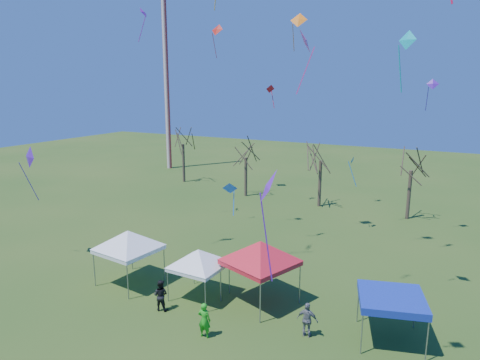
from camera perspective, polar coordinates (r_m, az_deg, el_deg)
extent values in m
plane|color=#2A4D18|center=(22.28, -3.05, -19.84)|extent=(140.00, 140.00, 0.00)
cylinder|color=silver|center=(62.71, -9.78, 12.89)|extent=(0.70, 0.70, 25.00)
cylinder|color=#3D2D21|center=(54.00, -7.53, 2.26)|extent=(0.32, 0.32, 4.78)
cylinder|color=#3D2D21|center=(46.67, 0.78, 0.43)|extent=(0.32, 0.32, 4.28)
cylinder|color=#3D2D21|center=(43.37, 10.59, -0.48)|extent=(0.32, 0.32, 4.64)
cylinder|color=#3D2D21|center=(41.53, 21.60, -1.84)|extent=(0.32, 0.32, 4.49)
cylinder|color=gray|center=(27.72, -18.85, -11.27)|extent=(0.06, 0.06, 2.10)
cylinder|color=gray|center=(29.41, -14.25, -9.57)|extent=(0.06, 0.06, 2.10)
cylinder|color=gray|center=(25.60, -14.74, -13.03)|extent=(0.06, 0.06, 2.10)
cylinder|color=gray|center=(27.42, -10.06, -11.03)|extent=(0.06, 0.06, 2.10)
cube|color=white|center=(27.05, -14.61, -8.89)|extent=(3.50, 3.50, 0.25)
pyramid|color=white|center=(26.65, -14.75, -6.54)|extent=(4.43, 4.43, 1.05)
cylinder|color=gray|center=(25.00, -9.60, -13.82)|extent=(0.05, 0.05, 1.80)
cylinder|color=gray|center=(26.80, -6.18, -11.83)|extent=(0.05, 0.05, 1.80)
cylinder|color=gray|center=(23.66, -4.65, -15.29)|extent=(0.05, 0.05, 1.80)
cylinder|color=gray|center=(25.55, -1.45, -13.03)|extent=(0.05, 0.05, 1.80)
cube|color=white|center=(24.79, -5.52, -11.36)|extent=(2.78, 2.78, 0.22)
pyramid|color=white|center=(24.40, -5.57, -9.20)|extent=(3.81, 3.81, 0.90)
cylinder|color=gray|center=(24.64, -2.60, -13.49)|extent=(0.07, 0.07, 2.23)
cylinder|color=gray|center=(26.56, 2.67, -11.49)|extent=(0.07, 0.07, 2.23)
cylinder|color=gray|center=(22.60, 2.71, -16.05)|extent=(0.07, 0.07, 2.23)
cylinder|color=gray|center=(24.68, 7.97, -13.57)|extent=(0.07, 0.07, 2.23)
cube|color=red|center=(24.04, 2.72, -10.91)|extent=(4.29, 4.29, 0.27)
pyramid|color=red|center=(23.57, 2.75, -8.13)|extent=(4.44, 4.44, 1.11)
cylinder|color=gray|center=(21.12, 15.92, -19.19)|extent=(0.06, 0.06, 1.97)
cylinder|color=gray|center=(23.51, 15.45, -15.68)|extent=(0.06, 0.06, 1.97)
cylinder|color=gray|center=(21.54, 23.67, -19.14)|extent=(0.06, 0.06, 1.97)
cylinder|color=gray|center=(23.88, 22.31, -15.74)|extent=(0.06, 0.06, 1.97)
cube|color=#0F269E|center=(21.94, 19.55, -14.87)|extent=(3.64, 3.64, 0.24)
cube|color=#0F269E|center=(21.87, 19.59, -14.46)|extent=(3.64, 3.64, 0.12)
imported|color=black|center=(24.22, -10.55, -14.86)|extent=(0.96, 0.83, 1.73)
imported|color=slate|center=(21.89, 8.97, -17.94)|extent=(1.05, 0.50, 1.75)
imported|color=green|center=(21.68, -4.78, -18.11)|extent=(0.69, 0.49, 1.78)
cone|color=orange|center=(32.96, 7.84, 20.43)|extent=(1.34, 0.93, 1.10)
cube|color=orange|center=(32.89, 7.13, 18.30)|extent=(0.14, 0.75, 1.86)
cone|color=#0DB7C3|center=(23.23, 21.40, 17.01)|extent=(0.98, 0.67, 0.96)
cube|color=#0DB7C3|center=(23.29, 20.55, 13.66)|extent=(0.29, 0.53, 2.28)
cone|color=red|center=(47.08, -3.08, 19.41)|extent=(1.50, 1.03, 1.24)
cube|color=red|center=(47.13, -3.42, 17.45)|extent=(0.13, 0.75, 2.49)
cone|color=purple|center=(37.56, -12.73, 20.99)|extent=(0.80, 1.06, 0.82)
cube|color=purple|center=(37.05, -12.91, 19.11)|extent=(0.79, 0.22, 2.08)
cone|color=#F436A8|center=(18.42, 8.76, 17.90)|extent=(0.92, 1.20, 1.00)
cube|color=#F436A8|center=(18.01, 8.71, 14.20)|extent=(0.67, 0.31, 1.88)
cone|color=#4F18AC|center=(35.52, 24.31, 11.61)|extent=(0.97, 0.64, 0.82)
cube|color=#4F18AC|center=(35.50, 23.67, 9.88)|extent=(0.15, 0.63, 1.77)
cone|color=#4C17A7|center=(31.58, -26.32, 2.76)|extent=(1.49, 0.75, 1.46)
cube|color=#4C17A7|center=(32.36, -26.31, -0.21)|extent=(0.36, 1.01, 2.80)
cone|color=blue|center=(35.63, 14.70, 2.55)|extent=(0.30, 0.74, 0.72)
cube|color=blue|center=(36.22, 14.75, 0.77)|extent=(0.81, 0.06, 2.05)
cone|color=blue|center=(23.97, -1.35, -1.05)|extent=(1.01, 0.85, 0.75)
cube|color=blue|center=(24.17, -0.85, -3.10)|extent=(0.22, 0.43, 1.35)
cone|color=#6319B4|center=(12.65, 3.65, -0.75)|extent=(1.00, 1.26, 1.06)
cube|color=#6319B4|center=(13.33, 3.52, -7.73)|extent=(0.42, 0.23, 2.87)
cone|color=red|center=(42.03, 4.04, 12.06)|extent=(0.95, 1.00, 0.81)
cube|color=red|center=(42.19, 4.40, 10.65)|extent=(0.53, 0.45, 1.64)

